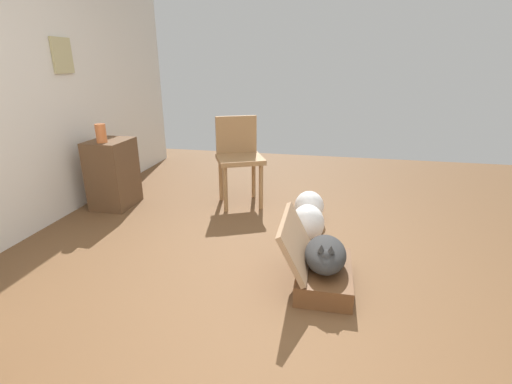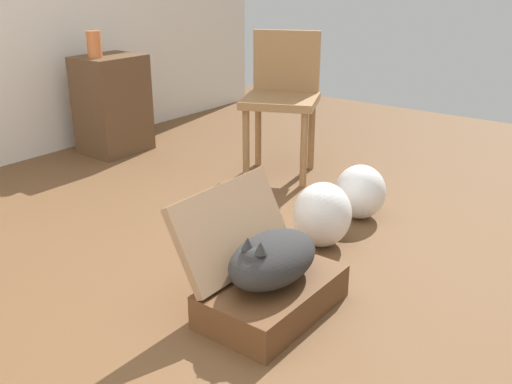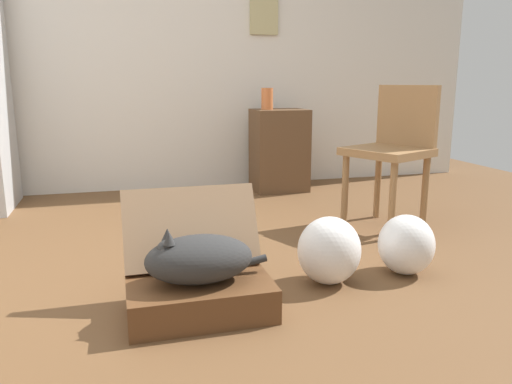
# 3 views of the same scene
# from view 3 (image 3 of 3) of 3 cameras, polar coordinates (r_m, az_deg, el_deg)

# --- Properties ---
(ground_plane) EXTENTS (7.68, 7.68, 0.00)m
(ground_plane) POSITION_cam_3_polar(r_m,az_deg,el_deg) (2.48, -10.19, -10.08)
(ground_plane) COLOR brown
(ground_plane) RESTS_ON ground
(wall_back) EXTENTS (6.40, 0.15, 2.60)m
(wall_back) POSITION_cam_3_polar(r_m,az_deg,el_deg) (4.56, -13.71, 16.65)
(wall_back) COLOR silver
(wall_back) RESTS_ON ground
(suitcase_base) EXTENTS (0.59, 0.37, 0.14)m
(suitcase_base) POSITION_cam_3_polar(r_m,az_deg,el_deg) (2.12, -6.41, -11.94)
(suitcase_base) COLOR brown
(suitcase_base) RESTS_ON ground
(suitcase_lid) EXTENTS (0.59, 0.20, 0.34)m
(suitcase_lid) POSITION_cam_3_polar(r_m,az_deg,el_deg) (2.22, -7.41, -4.05)
(suitcase_lid) COLOR #9B7756
(suitcase_lid) RESTS_ON suitcase_base
(cat) EXTENTS (0.52, 0.28, 0.23)m
(cat) POSITION_cam_3_polar(r_m,az_deg,el_deg) (2.05, -6.69, -7.58)
(cat) COLOR #2D2D2D
(cat) RESTS_ON suitcase_base
(plastic_bag_white) EXTENTS (0.30, 0.29, 0.33)m
(plastic_bag_white) POSITION_cam_3_polar(r_m,az_deg,el_deg) (2.40, 8.38, -6.65)
(plastic_bag_white) COLOR white
(plastic_bag_white) RESTS_ON ground
(plastic_bag_clear) EXTENTS (0.28, 0.28, 0.30)m
(plastic_bag_clear) POSITION_cam_3_polar(r_m,az_deg,el_deg) (2.60, 16.82, -5.79)
(plastic_bag_clear) COLOR white
(plastic_bag_clear) RESTS_ON ground
(side_table) EXTENTS (0.46, 0.38, 0.71)m
(side_table) POSITION_cam_3_polar(r_m,az_deg,el_deg) (4.39, 2.67, 4.80)
(side_table) COLOR brown
(side_table) RESTS_ON ground
(vase_tall) EXTENTS (0.10, 0.10, 0.18)m
(vase_tall) POSITION_cam_3_polar(r_m,az_deg,el_deg) (4.32, 1.28, 10.63)
(vase_tall) COLOR #CC6B38
(vase_tall) RESTS_ON side_table
(chair) EXTENTS (0.59, 0.60, 0.92)m
(chair) POSITION_cam_3_polar(r_m,az_deg,el_deg) (3.36, 15.44, 5.01)
(chair) COLOR olive
(chair) RESTS_ON ground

